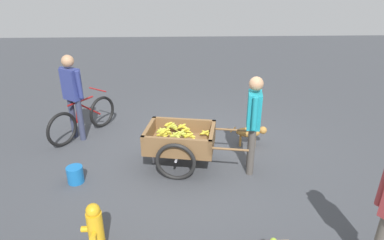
{
  "coord_description": "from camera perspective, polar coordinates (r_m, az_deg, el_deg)",
  "views": [
    {
      "loc": [
        0.33,
        5.09,
        2.98
      ],
      "look_at": [
        0.13,
        0.12,
        0.75
      ],
      "focal_mm": 30.83,
      "sensor_mm": 36.0,
      "label": 1
    }
  ],
  "objects": [
    {
      "name": "dog",
      "position": [
        6.21,
        10.04,
        -2.14
      ],
      "size": [
        0.67,
        0.25,
        0.4
      ],
      "color": "#AD7A38",
      "rests_on": "ground"
    },
    {
      "name": "fruit_cart",
      "position": [
        5.42,
        -2.0,
        -3.76
      ],
      "size": [
        1.76,
        1.07,
        0.73
      ],
      "color": "brown",
      "rests_on": "ground"
    },
    {
      "name": "vendor_person",
      "position": [
        5.15,
        10.6,
        0.51
      ],
      "size": [
        0.26,
        0.55,
        1.59
      ],
      "color": "#4C4742",
      "rests_on": "ground"
    },
    {
      "name": "plastic_bucket",
      "position": [
        5.45,
        -19.55,
        -8.9
      ],
      "size": [
        0.25,
        0.25,
        0.27
      ],
      "primitive_type": "cylinder",
      "color": "#1966B2",
      "rests_on": "ground"
    },
    {
      "name": "bicycle",
      "position": [
        6.81,
        -18.29,
        0.17
      ],
      "size": [
        0.98,
        1.41,
        0.85
      ],
      "color": "black",
      "rests_on": "ground"
    },
    {
      "name": "cyclist_person",
      "position": [
        6.51,
        -20.02,
        4.87
      ],
      "size": [
        0.44,
        0.38,
        1.65
      ],
      "color": "#333851",
      "rests_on": "ground"
    },
    {
      "name": "fire_hydrant",
      "position": [
        4.07,
        -16.37,
        -17.58
      ],
      "size": [
        0.25,
        0.25,
        0.67
      ],
      "color": "gold",
      "rests_on": "ground"
    },
    {
      "name": "ground_plane",
      "position": [
        5.9,
        1.25,
        -6.17
      ],
      "size": [
        24.0,
        24.0,
        0.0
      ],
      "primitive_type": "plane",
      "color": "#3D3F44"
    }
  ]
}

